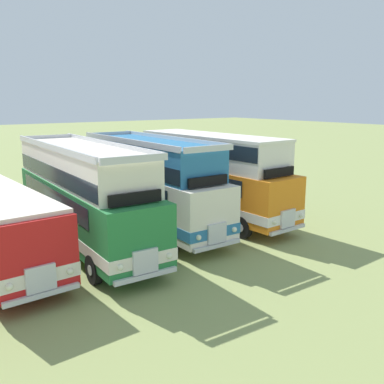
{
  "coord_description": "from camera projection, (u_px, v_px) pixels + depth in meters",
  "views": [
    {
      "loc": [
        -4.95,
        -17.32,
        6.26
      ],
      "look_at": [
        7.61,
        -0.15,
        1.67
      ],
      "focal_mm": 40.12,
      "sensor_mm": 36.0,
      "label": 1
    }
  ],
  "objects": [
    {
      "name": "bus_sixth_in_row",
      "position": [
        212.0,
        173.0,
        22.69
      ],
      "size": [
        2.92,
        10.28,
        4.49
      ],
      "color": "orange",
      "rests_on": "ground"
    },
    {
      "name": "bus_fifth_in_row",
      "position": [
        150.0,
        182.0,
        20.79
      ],
      "size": [
        2.71,
        10.3,
        4.52
      ],
      "color": "silver",
      "rests_on": "ground"
    },
    {
      "name": "bus_fourth_in_row",
      "position": [
        83.0,
        193.0,
        18.29
      ],
      "size": [
        2.97,
        11.21,
        4.52
      ],
      "color": "#237538",
      "rests_on": "ground"
    },
    {
      "name": "ground_plane",
      "position": [
        43.0,
        253.0,
        17.84
      ],
      "size": [
        200.0,
        200.0,
        0.0
      ],
      "primitive_type": "plane",
      "color": "#8C9956"
    }
  ]
}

